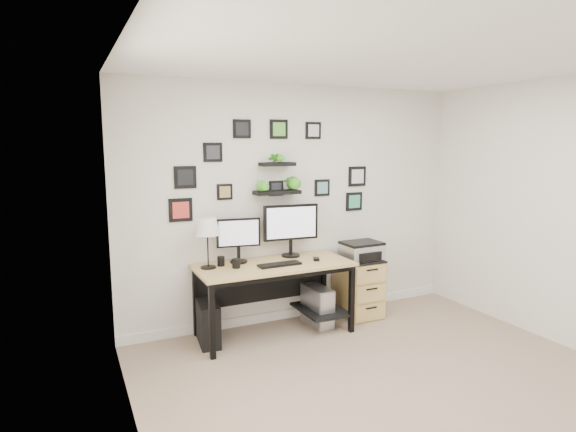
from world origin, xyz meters
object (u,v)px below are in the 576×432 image
pc_tower_grey (317,306)px  file_cabinet (358,287)px  monitor_left (239,237)px  monitor_right (291,226)px  desk (276,274)px  mug (236,263)px  table_lamp (207,228)px  pc_tower_black (208,323)px  printer (362,250)px

pc_tower_grey → file_cabinet: file_cabinet is taller
monitor_left → pc_tower_grey: monitor_left is taller
monitor_left → monitor_right: size_ratio=0.75×
desk → pc_tower_grey: (0.49, -0.01, -0.41)m
monitor_left → file_cabinet: bearing=-4.2°
monitor_left → mug: monitor_left is taller
table_lamp → mug: (0.25, -0.12, -0.36)m
pc_tower_black → mug: bearing=-2.2°
mug → file_cabinet: bearing=3.4°
desk → mug: (-0.44, -0.03, 0.17)m
desk → printer: 1.08m
mug → printer: size_ratio=0.21×
mug → file_cabinet: (1.50, 0.09, -0.46)m
desk → pc_tower_black: 0.84m
pc_tower_black → table_lamp: bearing=70.0°
table_lamp → file_cabinet: size_ratio=0.75×
monitor_right → file_cabinet: monitor_right is taller
monitor_left → file_cabinet: size_ratio=0.69×
desk → table_lamp: size_ratio=3.16×
monitor_right → pc_tower_grey: (0.23, -0.18, -0.88)m
pc_tower_black → pc_tower_grey: 1.22m
table_lamp → pc_tower_black: table_lamp is taller
monitor_left → pc_tower_grey: size_ratio=1.06×
desk → pc_tower_grey: size_ratio=3.65×
pc_tower_grey → file_cabinet: (0.57, 0.07, 0.12)m
pc_tower_grey → printer: size_ratio=1.00×
monitor_right → pc_tower_black: 1.33m
desk → monitor_left: monitor_left is taller
monitor_left → printer: (1.42, -0.13, -0.25)m
desk → pc_tower_black: (-0.73, 0.01, -0.42)m
mug → printer: 1.52m
pc_tower_black → printer: bearing=7.0°
file_cabinet → printer: printer is taller
monitor_left → pc_tower_grey: (0.83, -0.17, -0.81)m
desk → monitor_left: size_ratio=3.46×
monitor_right → pc_tower_black: (-0.98, -0.16, -0.88)m
table_lamp → monitor_right: bearing=5.3°
pc_tower_black → pc_tower_grey: (1.22, -0.02, 0.00)m
monitor_right → mug: size_ratio=6.60×
mug → pc_tower_black: bearing=171.4°
monitor_left → printer: monitor_left is taller
pc_tower_grey → printer: bearing=4.0°
mug → desk: bearing=4.0°
printer → pc_tower_grey: bearing=-176.0°
monitor_right → printer: 0.89m
monitor_right → pc_tower_black: bearing=-170.7°
desk → table_lamp: bearing=172.9°
table_lamp → file_cabinet: 1.93m
mug → pc_tower_grey: size_ratio=0.21×
pc_tower_grey → printer: 0.81m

